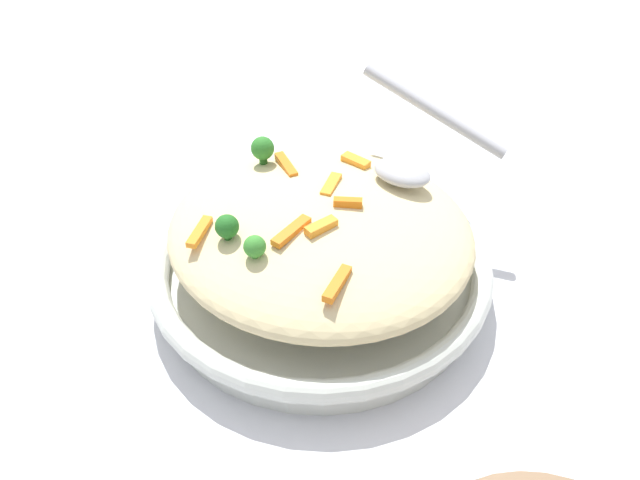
# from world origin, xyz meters

# --- Properties ---
(ground_plane) EXTENTS (2.40, 2.40, 0.00)m
(ground_plane) POSITION_xyz_m (0.00, 0.00, 0.00)
(ground_plane) COLOR silver
(serving_bowl) EXTENTS (0.33, 0.33, 0.05)m
(serving_bowl) POSITION_xyz_m (0.00, 0.00, 0.03)
(serving_bowl) COLOR silver
(serving_bowl) RESTS_ON ground_plane
(pasta_mound) EXTENTS (0.29, 0.27, 0.06)m
(pasta_mound) POSITION_xyz_m (0.00, 0.00, 0.07)
(pasta_mound) COLOR beige
(pasta_mound) RESTS_ON serving_bowl
(carrot_piece_0) EXTENTS (0.03, 0.01, 0.01)m
(carrot_piece_0) POSITION_xyz_m (0.01, -0.08, 0.10)
(carrot_piece_0) COLOR orange
(carrot_piece_0) RESTS_ON pasta_mound
(carrot_piece_1) EXTENTS (0.01, 0.04, 0.01)m
(carrot_piece_1) POSITION_xyz_m (0.00, 0.05, 0.10)
(carrot_piece_1) COLOR orange
(carrot_piece_1) RESTS_ON pasta_mound
(carrot_piece_2) EXTENTS (0.03, 0.02, 0.01)m
(carrot_piece_2) POSITION_xyz_m (-0.02, -0.01, 0.11)
(carrot_piece_2) COLOR orange
(carrot_piece_2) RESTS_ON pasta_mound
(carrot_piece_3) EXTENTS (0.04, 0.03, 0.01)m
(carrot_piece_3) POSITION_xyz_m (0.06, -0.04, 0.10)
(carrot_piece_3) COLOR orange
(carrot_piece_3) RESTS_ON pasta_mound
(carrot_piece_4) EXTENTS (0.02, 0.04, 0.01)m
(carrot_piece_4) POSITION_xyz_m (0.01, -0.03, 0.10)
(carrot_piece_4) COLOR orange
(carrot_piece_4) RESTS_ON pasta_mound
(carrot_piece_5) EXTENTS (0.02, 0.03, 0.01)m
(carrot_piece_5) POSITION_xyz_m (-0.02, 0.03, 0.11)
(carrot_piece_5) COLOR orange
(carrot_piece_5) RESTS_ON pasta_mound
(carrot_piece_6) EXTENTS (0.01, 0.04, 0.01)m
(carrot_piece_6) POSITION_xyz_m (-0.06, 0.07, 0.10)
(carrot_piece_6) COLOR orange
(carrot_piece_6) RESTS_ON pasta_mound
(carrot_piece_7) EXTENTS (0.02, 0.04, 0.01)m
(carrot_piece_7) POSITION_xyz_m (0.07, 0.08, 0.10)
(carrot_piece_7) COLOR orange
(carrot_piece_7) RESTS_ON pasta_mound
(broccoli_floret_0) EXTENTS (0.02, 0.02, 0.02)m
(broccoli_floret_0) POSITION_xyz_m (0.01, 0.08, 0.11)
(broccoli_floret_0) COLOR #377928
(broccoli_floret_0) RESTS_ON pasta_mound
(broccoli_floret_1) EXTENTS (0.02, 0.02, 0.03)m
(broccoli_floret_1) POSITION_xyz_m (0.09, -0.04, 0.11)
(broccoli_floret_1) COLOR #296820
(broccoli_floret_1) RESTS_ON pasta_mound
(broccoli_floret_2) EXTENTS (0.02, 0.02, 0.02)m
(broccoli_floret_2) POSITION_xyz_m (0.05, 0.07, 0.11)
(broccoli_floret_2) COLOR #205B1C
(broccoli_floret_2) RESTS_ON pasta_mound
(serving_spoon) EXTENTS (0.16, 0.11, 0.07)m
(serving_spoon) POSITION_xyz_m (-0.04, -0.11, 0.12)
(serving_spoon) COLOR #B7B7BC
(serving_spoon) RESTS_ON pasta_mound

